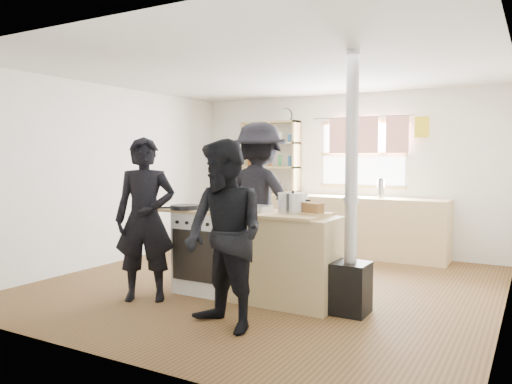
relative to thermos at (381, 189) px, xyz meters
The scene contains 14 objects.
ground 2.56m from the thermos, 107.91° to the right, with size 5.00×5.00×0.01m, color brown.
back_counter 0.93m from the thermos, behind, with size 3.40×0.55×0.90m, color #D6B881.
shelving_unit 1.98m from the thermos, behind, with size 1.00×0.28×1.20m.
thermos is the anchor object (origin of this frame).
cooking_island 2.89m from the thermos, 101.68° to the right, with size 1.97×0.64×0.93m.
skillet_greens 3.28m from the thermos, 114.07° to the right, with size 0.44×0.44×0.05m.
roast_tray 2.85m from the thermos, 101.66° to the right, with size 0.34×0.26×0.07m.
stockpot_stove 2.72m from the thermos, 110.13° to the right, with size 0.24×0.24×0.19m.
stockpot_counter 2.73m from the thermos, 93.06° to the right, with size 0.32×0.32×0.23m.
bread_board 2.77m from the thermos, 88.26° to the right, with size 0.33×0.29×0.12m.
flue_heater 2.86m from the thermos, 80.04° to the right, with size 0.35×0.35×2.50m.
person_near_left 3.74m from the thermos, 114.26° to the right, with size 0.62×0.41×1.71m, color black.
person_near_right 3.78m from the thermos, 94.68° to the right, with size 0.81×0.63×1.66m, color black.
person_far 2.10m from the thermos, 119.89° to the right, with size 1.25×0.72×1.94m, color black.
Camera 1 is at (2.75, -5.11, 1.50)m, focal length 35.00 mm.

